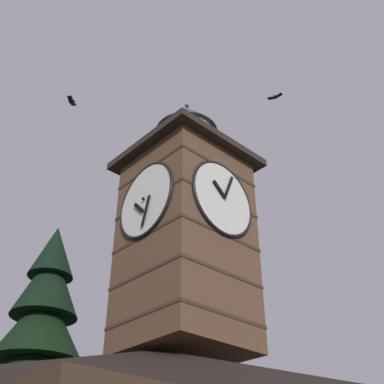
# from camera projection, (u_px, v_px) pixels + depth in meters

# --- Properties ---
(clock_tower) EXTENTS (3.99, 3.99, 9.54)m
(clock_tower) POSITION_uv_depth(u_px,v_px,m) (186.00, 228.00, 16.23)
(clock_tower) COLOR brown
(clock_tower) RESTS_ON building_main
(flying_bird_high) EXTENTS (0.34, 0.65, 0.12)m
(flying_bird_high) POSITION_uv_depth(u_px,v_px,m) (275.00, 97.00, 20.99)
(flying_bird_high) COLOR black
(flying_bird_low) EXTENTS (0.56, 0.49, 0.15)m
(flying_bird_low) POSITION_uv_depth(u_px,v_px,m) (72.00, 101.00, 19.73)
(flying_bird_low) COLOR black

